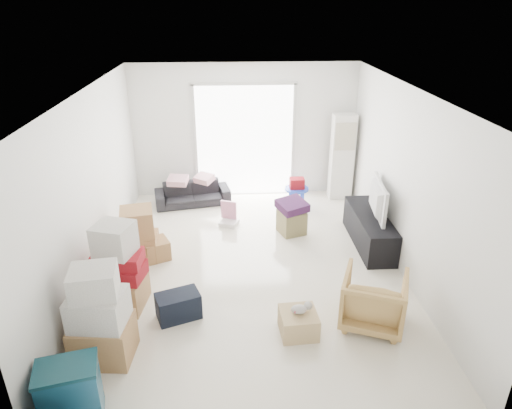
{
  "coord_description": "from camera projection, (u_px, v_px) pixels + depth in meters",
  "views": [
    {
      "loc": [
        -0.3,
        -6.0,
        3.81
      ],
      "look_at": [
        0.07,
        0.2,
        0.99
      ],
      "focal_mm": 32.0,
      "sensor_mm": 36.0,
      "label": 1
    }
  ],
  "objects": [
    {
      "name": "room_shell",
      "position": [
        252.0,
        187.0,
        6.49
      ],
      "size": [
        4.98,
        6.48,
        3.18
      ],
      "color": "white",
      "rests_on": "ground"
    },
    {
      "name": "sliding_door",
      "position": [
        245.0,
        137.0,
        9.24
      ],
      "size": [
        2.1,
        0.04,
        2.33
      ],
      "color": "white",
      "rests_on": "room_shell"
    },
    {
      "name": "ac_tower",
      "position": [
        342.0,
        157.0,
        9.2
      ],
      "size": [
        0.45,
        0.3,
        1.75
      ],
      "primitive_type": "cube",
      "color": "white",
      "rests_on": "room_shell"
    },
    {
      "name": "tv_console",
      "position": [
        369.0,
        229.0,
        7.64
      ],
      "size": [
        0.49,
        1.63,
        0.54
      ],
      "primitive_type": "cube",
      "color": "black",
      "rests_on": "room_shell"
    },
    {
      "name": "television",
      "position": [
        372.0,
        211.0,
        7.5
      ],
      "size": [
        0.7,
        1.08,
        0.13
      ],
      "primitive_type": "imported",
      "rotation": [
        0.0,
        0.0,
        1.45
      ],
      "color": "black",
      "rests_on": "tv_console"
    },
    {
      "name": "sofa",
      "position": [
        192.0,
        190.0,
        9.14
      ],
      "size": [
        1.53,
        0.7,
        0.58
      ],
      "primitive_type": "imported",
      "rotation": [
        0.0,
        0.0,
        0.19
      ],
      "color": "#242328",
      "rests_on": "room_shell"
    },
    {
      "name": "pillow_left",
      "position": [
        177.0,
        175.0,
        8.95
      ],
      "size": [
        0.45,
        0.38,
        0.13
      ],
      "primitive_type": "cube",
      "rotation": [
        0.0,
        0.0,
        -0.16
      ],
      "color": "#E7A8B1",
      "rests_on": "sofa"
    },
    {
      "name": "pillow_right",
      "position": [
        204.0,
        173.0,
        9.05
      ],
      "size": [
        0.5,
        0.48,
        0.13
      ],
      "primitive_type": "cube",
      "rotation": [
        0.0,
        0.0,
        -0.62
      ],
      "color": "#E7A8B1",
      "rests_on": "sofa"
    },
    {
      "name": "armchair",
      "position": [
        374.0,
        297.0,
        5.71
      ],
      "size": [
        0.97,
        0.94,
        0.78
      ],
      "primitive_type": "imported",
      "rotation": [
        0.0,
        0.0,
        2.76
      ],
      "color": "tan",
      "rests_on": "room_shell"
    },
    {
      "name": "storage_bins",
      "position": [
        71.0,
        393.0,
        4.4
      ],
      "size": [
        0.65,
        0.52,
        0.66
      ],
      "rotation": [
        0.0,
        0.0,
        0.23
      ],
      "color": "navy",
      "rests_on": "room_shell"
    },
    {
      "name": "box_stack_a",
      "position": [
        100.0,
        319.0,
        5.1
      ],
      "size": [
        0.69,
        0.59,
        1.19
      ],
      "rotation": [
        0.0,
        0.0,
        -0.04
      ],
      "color": "#A27C49",
      "rests_on": "room_shell"
    },
    {
      "name": "box_stack_b",
      "position": [
        119.0,
        272.0,
        5.99
      ],
      "size": [
        0.73,
        0.67,
        1.22
      ],
      "rotation": [
        0.0,
        0.0,
        -0.23
      ],
      "color": "#A27C49",
      "rests_on": "room_shell"
    },
    {
      "name": "box_stack_c",
      "position": [
        139.0,
        235.0,
        7.16
      ],
      "size": [
        0.58,
        0.57,
        0.85
      ],
      "rotation": [
        0.0,
        0.0,
        0.15
      ],
      "color": "#A27C49",
      "rests_on": "room_shell"
    },
    {
      "name": "loose_box",
      "position": [
        156.0,
        249.0,
        7.26
      ],
      "size": [
        0.51,
        0.51,
        0.32
      ],
      "primitive_type": "cube",
      "rotation": [
        0.0,
        0.0,
        0.43
      ],
      "color": "#A27C49",
      "rests_on": "room_shell"
    },
    {
      "name": "duffel_bag",
      "position": [
        178.0,
        306.0,
        5.9
      ],
      "size": [
        0.63,
        0.5,
        0.35
      ],
      "primitive_type": "cube",
      "rotation": [
        0.0,
        0.0,
        0.36
      ],
      "color": "black",
      "rests_on": "room_shell"
    },
    {
      "name": "ottoman",
      "position": [
        292.0,
        222.0,
        8.04
      ],
      "size": [
        0.53,
        0.53,
        0.42
      ],
      "primitive_type": "cube",
      "rotation": [
        0.0,
        0.0,
        0.34
      ],
      "color": "olive",
      "rests_on": "room_shell"
    },
    {
      "name": "blanket",
      "position": [
        292.0,
        208.0,
        7.92
      ],
      "size": [
        0.6,
        0.6,
        0.14
      ],
      "primitive_type": "cube",
      "rotation": [
        0.0,
        0.0,
        0.4
      ],
      "color": "#3E1C46",
      "rests_on": "ottoman"
    },
    {
      "name": "kids_table",
      "position": [
        297.0,
        187.0,
        8.94
      ],
      "size": [
        0.47,
        0.47,
        0.61
      ],
      "rotation": [
        0.0,
        0.0,
        -0.23
      ],
      "color": "blue",
      "rests_on": "room_shell"
    },
    {
      "name": "toy_walker",
      "position": [
        229.0,
        218.0,
        8.38
      ],
      "size": [
        0.39,
        0.37,
        0.42
      ],
      "rotation": [
        0.0,
        0.0,
        -0.37
      ],
      "color": "silver",
      "rests_on": "room_shell"
    },
    {
      "name": "wood_crate",
      "position": [
        298.0,
        323.0,
        5.63
      ],
      "size": [
        0.48,
        0.48,
        0.3
      ],
      "primitive_type": "cube",
      "rotation": [
        0.0,
        0.0,
        0.06
      ],
      "color": "tan",
      "rests_on": "room_shell"
    },
    {
      "name": "plush_bunny",
      "position": [
        301.0,
        308.0,
        5.55
      ],
      "size": [
        0.27,
        0.15,
        0.14
      ],
      "rotation": [
        0.0,
        0.0,
        0.09
      ],
      "color": "#B2ADA8",
      "rests_on": "wood_crate"
    }
  ]
}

